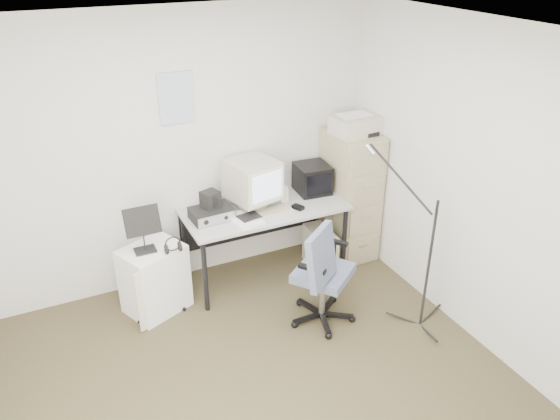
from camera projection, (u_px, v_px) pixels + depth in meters
name	position (u px, v px, depth m)	size (l,w,h in m)	color
floor	(269.00, 395.00, 3.96)	(3.60, 3.60, 0.01)	#3E361B
ceiling	(264.00, 40.00, 2.82)	(3.60, 3.60, 0.01)	white
wall_back	(183.00, 153.00, 4.83)	(3.60, 0.02, 2.50)	silver
wall_right	(485.00, 193.00, 4.08)	(0.02, 3.60, 2.50)	silver
wall_calendar	(176.00, 98.00, 4.59)	(0.30, 0.02, 0.44)	white
filing_cabinet	(350.00, 195.00, 5.46)	(0.40, 0.60, 1.30)	#91865B
printer	(356.00, 125.00, 5.10)	(0.44, 0.30, 0.17)	beige
desk	(265.00, 241.00, 5.20)	(1.50, 0.70, 0.73)	#A4A4A1
crt_monitor	(252.00, 184.00, 4.96)	(0.40, 0.42, 0.44)	beige
crt_tv	(312.00, 178.00, 5.28)	(0.30, 0.32, 0.28)	black
desk_speaker	(284.00, 194.00, 5.13)	(0.07, 0.07, 0.14)	beige
keyboard	(269.00, 213.00, 4.90)	(0.45, 0.16, 0.02)	beige
mouse	(298.00, 207.00, 5.00)	(0.06, 0.11, 0.03)	black
radio_receiver	(212.00, 214.00, 4.81)	(0.36, 0.26, 0.10)	black
radio_speaker	(210.00, 199.00, 4.78)	(0.15, 0.14, 0.15)	black
papers	(245.00, 219.00, 4.80)	(0.23, 0.32, 0.02)	white
pc_tower	(320.00, 249.00, 5.40)	(0.19, 0.43, 0.40)	beige
office_chair	(323.00, 271.00, 4.52)	(0.57, 0.57, 0.98)	slate
side_cart	(155.00, 279.00, 4.74)	(0.50, 0.40, 0.61)	white
music_stand	(142.00, 229.00, 4.47)	(0.29, 0.15, 0.42)	black
headphones	(173.00, 247.00, 4.53)	(0.15, 0.15, 0.03)	black
mic_stand	(431.00, 246.00, 4.33)	(0.02, 0.02, 1.54)	black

